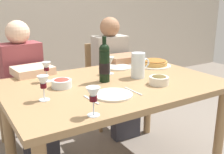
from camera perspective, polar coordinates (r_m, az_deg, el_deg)
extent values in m
cube|color=#9E7A51|center=(1.89, 0.35, -1.71)|extent=(1.50, 1.00, 0.04)
cylinder|color=#9E7A51|center=(2.18, 22.01, -11.18)|extent=(0.07, 0.07, 0.72)
cylinder|color=#9E7A51|center=(2.18, -21.34, -11.10)|extent=(0.07, 0.07, 0.72)
cylinder|color=#9E7A51|center=(2.71, 7.69, -4.78)|extent=(0.07, 0.07, 0.72)
cylinder|color=black|center=(1.87, -1.63, 2.27)|extent=(0.07, 0.07, 0.22)
sphere|color=black|center=(1.85, -1.66, 5.98)|extent=(0.07, 0.07, 0.07)
cylinder|color=black|center=(1.84, -1.67, 7.49)|extent=(0.03, 0.03, 0.08)
cylinder|color=black|center=(1.87, -1.63, 1.95)|extent=(0.08, 0.08, 0.08)
cylinder|color=silver|center=(1.98, 5.60, 2.51)|extent=(0.10, 0.10, 0.19)
cylinder|color=silver|center=(1.99, 5.57, 1.57)|extent=(0.09, 0.09, 0.11)
torus|color=silver|center=(2.02, 7.17, 3.00)|extent=(0.07, 0.01, 0.07)
cylinder|color=silver|center=(2.37, 8.98, 2.45)|extent=(0.29, 0.29, 0.01)
cylinder|color=#C18E47|center=(2.37, 9.00, 2.98)|extent=(0.23, 0.23, 0.03)
ellipsoid|color=#9E6028|center=(2.36, 9.02, 3.53)|extent=(0.21, 0.21, 0.02)
cylinder|color=silver|center=(1.79, -10.72, -1.39)|extent=(0.14, 0.14, 0.05)
ellipsoid|color=#B2382D|center=(1.79, -10.75, -0.84)|extent=(0.11, 0.11, 0.04)
cylinder|color=silver|center=(1.85, 10.01, -0.75)|extent=(0.13, 0.13, 0.06)
ellipsoid|color=brown|center=(1.85, 10.04, -0.17)|extent=(0.11, 0.11, 0.04)
cylinder|color=silver|center=(2.10, -0.47, 0.75)|extent=(0.06, 0.06, 0.00)
cylinder|color=silver|center=(2.09, -0.47, 1.68)|extent=(0.01, 0.01, 0.07)
cone|color=silver|center=(2.07, -0.47, 3.44)|extent=(0.07, 0.07, 0.07)
cylinder|color=silver|center=(1.60, -14.26, -4.75)|extent=(0.06, 0.06, 0.00)
cylinder|color=silver|center=(1.58, -14.35, -3.55)|extent=(0.01, 0.01, 0.07)
cone|color=silver|center=(1.56, -14.53, -1.07)|extent=(0.07, 0.07, 0.08)
cylinder|color=#470A14|center=(1.57, -14.47, -1.82)|extent=(0.04, 0.04, 0.03)
cylinder|color=silver|center=(1.95, -13.68, -0.87)|extent=(0.06, 0.06, 0.00)
cylinder|color=silver|center=(1.94, -13.75, 0.22)|extent=(0.01, 0.01, 0.07)
cone|color=silver|center=(1.92, -13.89, 2.20)|extent=(0.07, 0.07, 0.06)
cylinder|color=#470A14|center=(1.93, -13.85, 1.68)|extent=(0.04, 0.04, 0.02)
cylinder|color=silver|center=(1.35, -3.95, -8.13)|extent=(0.06, 0.06, 0.00)
cylinder|color=silver|center=(1.34, -3.98, -6.68)|extent=(0.01, 0.01, 0.07)
cone|color=silver|center=(1.31, -4.04, -3.74)|extent=(0.07, 0.07, 0.08)
cylinder|color=#470A14|center=(1.32, -4.02, -4.61)|extent=(0.04, 0.04, 0.03)
cylinder|color=silver|center=(1.62, 0.28, -3.80)|extent=(0.24, 0.24, 0.01)
cylinder|color=silver|center=(2.28, 1.46, 2.10)|extent=(0.22, 0.22, 0.01)
cube|color=silver|center=(1.55, -4.45, -4.90)|extent=(0.02, 0.16, 0.00)
cube|color=silver|center=(1.70, 4.59, -3.00)|extent=(0.01, 0.18, 0.00)
cube|color=silver|center=(2.36, 4.51, 2.47)|extent=(0.03, 0.18, 0.00)
cube|color=silver|center=(2.20, -1.81, 1.52)|extent=(0.01, 0.16, 0.00)
cube|color=#9E7A51|center=(2.56, -18.52, -4.37)|extent=(0.44, 0.44, 0.02)
cube|color=#9E7A51|center=(2.67, -20.22, 1.03)|extent=(0.36, 0.06, 0.40)
cylinder|color=#9E7A51|center=(2.45, -20.52, -11.43)|extent=(0.04, 0.04, 0.45)
cylinder|color=#9E7A51|center=(2.55, -13.13, -9.70)|extent=(0.04, 0.04, 0.45)
cylinder|color=#9E7A51|center=(2.75, -22.62, -8.59)|extent=(0.04, 0.04, 0.45)
cylinder|color=#9E7A51|center=(2.84, -15.98, -7.17)|extent=(0.04, 0.04, 0.45)
cube|color=#8E3D42|center=(2.44, -18.83, 1.07)|extent=(0.36, 0.23, 0.50)
sphere|color=beige|center=(2.38, -19.57, 8.99)|extent=(0.20, 0.20, 0.20)
cube|color=#33333D|center=(2.35, -16.78, -5.78)|extent=(0.34, 0.41, 0.14)
cube|color=#33333D|center=(2.33, -14.90, -13.11)|extent=(0.28, 0.14, 0.40)
cube|color=beige|center=(2.17, -16.62, 1.36)|extent=(0.31, 0.27, 0.06)
cube|color=#9E7A51|center=(2.87, -0.86, -1.29)|extent=(0.43, 0.43, 0.02)
cube|color=#9E7A51|center=(2.98, -2.47, 3.52)|extent=(0.36, 0.06, 0.40)
cylinder|color=#9E7A51|center=(2.74, -2.44, -7.42)|extent=(0.04, 0.04, 0.45)
cylinder|color=#9E7A51|center=(2.89, 3.72, -6.17)|extent=(0.04, 0.04, 0.45)
cylinder|color=#9E7A51|center=(3.03, -5.17, -5.12)|extent=(0.04, 0.04, 0.45)
cylinder|color=#9E7A51|center=(3.16, 0.54, -4.12)|extent=(0.04, 0.04, 0.45)
cube|color=#B7B2A8|center=(2.77, -0.45, 3.64)|extent=(0.35, 0.22, 0.50)
sphere|color=#9E7051|center=(2.72, -0.47, 10.66)|extent=(0.20, 0.20, 0.20)
cube|color=#33333D|center=(2.68, 1.41, -2.38)|extent=(0.33, 0.40, 0.14)
cube|color=#33333D|center=(2.65, 2.94, -8.83)|extent=(0.28, 0.14, 0.40)
cube|color=#9E7051|center=(2.52, 2.45, 3.98)|extent=(0.31, 0.26, 0.06)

